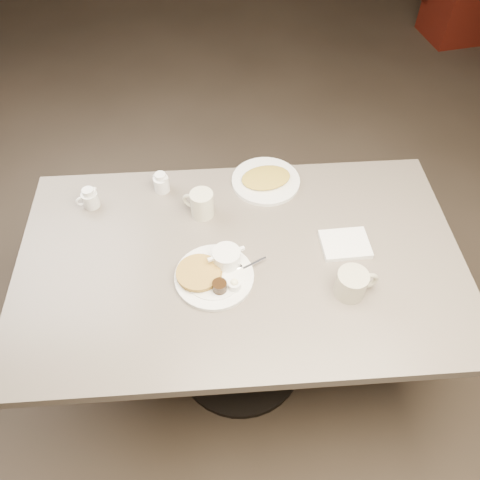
{
  "coord_description": "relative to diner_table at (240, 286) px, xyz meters",
  "views": [
    {
      "loc": [
        -0.07,
        -0.98,
        2.03
      ],
      "look_at": [
        0.0,
        0.02,
        0.82
      ],
      "focal_mm": 35.97,
      "sensor_mm": 36.0,
      "label": 1
    }
  ],
  "objects": [
    {
      "name": "creamer_left",
      "position": [
        -0.53,
        0.28,
        0.21
      ],
      "size": [
        0.08,
        0.06,
        0.08
      ],
      "color": "white",
      "rests_on": "diner_table"
    },
    {
      "name": "hash_plate",
      "position": [
        0.12,
        0.36,
        0.18
      ],
      "size": [
        0.31,
        0.31,
        0.04
      ],
      "color": "white",
      "rests_on": "diner_table"
    },
    {
      "name": "creamer_right",
      "position": [
        -0.27,
        0.35,
        0.21
      ],
      "size": [
        0.07,
        0.08,
        0.08
      ],
      "color": "white",
      "rests_on": "diner_table"
    },
    {
      "name": "napkin",
      "position": [
        0.36,
        0.03,
        0.18
      ],
      "size": [
        0.17,
        0.14,
        0.02
      ],
      "color": "white",
      "rests_on": "diner_table"
    },
    {
      "name": "coffee_mug_far",
      "position": [
        -0.12,
        0.21,
        0.22
      ],
      "size": [
        0.13,
        0.11,
        0.1
      ],
      "color": "#EAE8C9",
      "rests_on": "diner_table"
    },
    {
      "name": "coffee_mug_near",
      "position": [
        0.34,
        -0.16,
        0.22
      ],
      "size": [
        0.15,
        0.11,
        0.09
      ],
      "color": "beige",
      "rests_on": "diner_table"
    },
    {
      "name": "main_plate",
      "position": [
        -0.09,
        -0.07,
        0.19
      ],
      "size": [
        0.34,
        0.33,
        0.07
      ],
      "color": "white",
      "rests_on": "diner_table"
    },
    {
      "name": "room",
      "position": [
        0.0,
        0.0,
        0.82
      ],
      "size": [
        7.04,
        8.04,
        2.84
      ],
      "color": "#4C3F33",
      "rests_on": "ground"
    },
    {
      "name": "diner_table",
      "position": [
        0.0,
        0.0,
        0.0
      ],
      "size": [
        1.5,
        0.9,
        0.75
      ],
      "color": "slate",
      "rests_on": "ground"
    }
  ]
}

